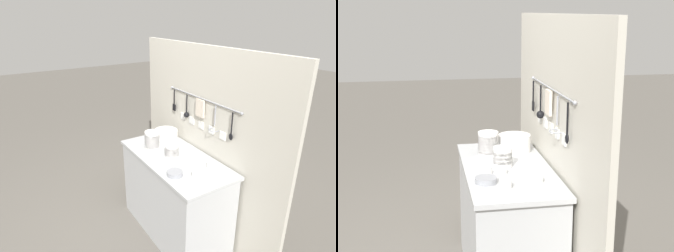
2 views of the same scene
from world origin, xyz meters
The scene contains 12 objects.
ground_plane centered at (0.00, 0.00, 0.00)m, with size 20.00×20.00×0.00m, color #666059.
counter centered at (0.00, 0.00, 0.42)m, with size 1.20×0.57×0.84m.
back_wall centered at (0.00, 0.32, 0.92)m, with size 2.00×0.11×1.84m.
bowl_stack_tall_left centered at (-0.28, -0.09, 0.93)m, with size 0.15×0.15×0.18m.
bowl_stack_back_corner centered at (-0.01, -0.03, 0.91)m, with size 0.13×0.13×0.14m.
plate_stack centered at (-0.34, 0.12, 0.91)m, with size 0.24×0.24×0.13m.
steel_mixing_bowl centered at (0.27, -0.18, 0.86)m, with size 0.14×0.14×0.03m.
cup_front_right centered at (0.13, -0.04, 0.87)m, with size 0.04×0.04×0.05m.
cup_edge_far centered at (0.12, -0.14, 0.87)m, with size 0.04×0.04×0.05m.
cup_back_right centered at (0.37, -0.06, 0.87)m, with size 0.04×0.04×0.05m.
cup_edge_near centered at (0.32, 0.15, 0.87)m, with size 0.04×0.04×0.05m.
cup_mid_row centered at (-0.56, 0.19, 0.87)m, with size 0.04×0.04×0.05m.
Camera 1 is at (1.94, -1.29, 2.08)m, focal length 30.00 mm.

